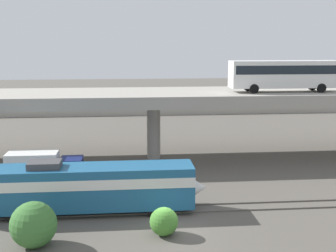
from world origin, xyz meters
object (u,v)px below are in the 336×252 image
parked_car_4 (102,102)px  parked_car_6 (247,101)px  train_locomotive (95,185)px  parked_car_3 (273,99)px  service_truck_west (43,167)px  parked_car_2 (182,102)px  parked_car_1 (171,99)px  transit_bus_on_overpass (285,73)px  parked_car_0 (146,101)px

parked_car_4 → parked_car_6: bearing=-4.2°
train_locomotive → parked_car_3: (30.89, 50.98, -0.19)m
service_truck_west → parked_car_3: 56.58m
parked_car_2 → parked_car_4: 14.87m
parked_car_1 → parked_car_3: same height
transit_bus_on_overpass → service_truck_west: bearing=15.7°
parked_car_1 → service_truck_west: bearing=-110.0°
parked_car_0 → transit_bus_on_overpass: bearing=110.5°
parked_car_0 → train_locomotive: bearing=83.0°
parked_car_1 → parked_car_4: size_ratio=1.07×
transit_bus_on_overpass → parked_car_1: size_ratio=2.78×
transit_bus_on_overpass → parked_car_4: bearing=-58.8°
service_truck_west → parked_car_0: bearing=75.1°
parked_car_0 → parked_car_3: 24.65m
transit_bus_on_overpass → service_truck_west: (-25.03, -7.03, -7.97)m
parked_car_2 → parked_car_3: (18.10, 2.47, -0.00)m
parked_car_0 → parked_car_6: bearing=172.9°
parked_car_6 → parked_car_2: bearing=-0.8°
transit_bus_on_overpass → service_truck_west: transit_bus_on_overpass is taller
parked_car_3 → parked_car_6: same height
parked_car_2 → parked_car_3: 18.27m
train_locomotive → parked_car_3: size_ratio=3.94×
parked_car_3 → parked_car_4: same height
transit_bus_on_overpass → parked_car_4: transit_bus_on_overpass is taller
service_truck_west → parked_car_2: (18.05, 41.05, 0.36)m
parked_car_2 → service_truck_west: bearing=66.3°
train_locomotive → parked_car_0: (6.25, 50.67, -0.19)m
transit_bus_on_overpass → parked_car_3: 38.90m
transit_bus_on_overpass → parked_car_3: bearing=-107.0°
parked_car_3 → parked_car_6: (-5.85, -2.64, -0.00)m
train_locomotive → parked_car_4: (-1.97, 50.32, -0.20)m
parked_car_3 → parked_car_0: bearing=0.7°
parked_car_6 → parked_car_4: bearing=-4.2°
parked_car_2 → transit_bus_on_overpass: bearing=101.6°
train_locomotive → parked_car_4: bearing=92.2°
train_locomotive → parked_car_6: (25.05, 48.35, -0.20)m
parked_car_0 → parked_car_3: size_ratio=1.03×
parked_car_4 → parked_car_3: bearing=1.2°
parked_car_1 → parked_car_0: bearing=-156.7°
service_truck_west → parked_car_6: size_ratio=1.59×
parked_car_2 → parked_car_6: size_ratio=1.08×
train_locomotive → parked_car_1: 54.00m
parked_car_3 → parked_car_6: size_ratio=1.06×
parked_car_1 → parked_car_3: bearing=-5.3°
parked_car_4 → parked_car_2: bearing=-7.0°
parked_car_3 → parked_car_4: (-32.86, -0.67, -0.00)m
parked_car_0 → parked_car_2: 6.89m
parked_car_0 → parked_car_4: size_ratio=1.16×
transit_bus_on_overpass → parked_car_2: transit_bus_on_overpass is taller
service_truck_west → parked_car_1: service_truck_west is taller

